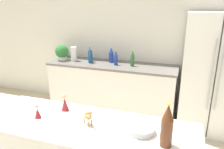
% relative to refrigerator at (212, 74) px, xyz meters
% --- Properties ---
extents(wall_back, '(8.00, 0.06, 2.55)m').
position_rel_refrigerator_xyz_m(wall_back, '(-1.30, 0.38, 0.40)').
color(wall_back, silver).
rests_on(wall_back, ground_plane).
extents(back_counter, '(2.18, 0.63, 0.88)m').
position_rel_refrigerator_xyz_m(back_counter, '(-1.56, 0.05, -0.43)').
color(back_counter, silver).
rests_on(back_counter, ground_plane).
extents(refrigerator, '(0.84, 0.70, 1.75)m').
position_rel_refrigerator_xyz_m(refrigerator, '(0.00, 0.00, 0.00)').
color(refrigerator, silver).
rests_on(refrigerator, ground_plane).
extents(potted_plant, '(0.24, 0.24, 0.28)m').
position_rel_refrigerator_xyz_m(potted_plant, '(-2.48, 0.02, 0.15)').
color(potted_plant, silver).
rests_on(potted_plant, back_counter).
extents(paper_towel_roll, '(0.11, 0.11, 0.25)m').
position_rel_refrigerator_xyz_m(paper_towel_roll, '(-2.26, 0.05, 0.13)').
color(paper_towel_roll, white).
rests_on(paper_towel_roll, back_counter).
extents(back_bottle_0, '(0.08, 0.08, 0.27)m').
position_rel_refrigerator_xyz_m(back_bottle_0, '(-1.60, 0.15, 0.14)').
color(back_bottle_0, navy).
rests_on(back_bottle_0, back_counter).
extents(back_bottle_1, '(0.07, 0.07, 0.24)m').
position_rel_refrigerator_xyz_m(back_bottle_1, '(-1.92, 0.00, 0.12)').
color(back_bottle_1, navy).
rests_on(back_bottle_1, back_counter).
extents(back_bottle_2, '(0.06, 0.06, 0.27)m').
position_rel_refrigerator_xyz_m(back_bottle_2, '(-1.20, 0.03, 0.14)').
color(back_bottle_2, '#2D6033').
rests_on(back_bottle_2, back_counter).
extents(back_bottle_3, '(0.06, 0.06, 0.25)m').
position_rel_refrigerator_xyz_m(back_bottle_3, '(-1.47, 0.01, 0.13)').
color(back_bottle_3, navy).
rests_on(back_bottle_3, back_counter).
extents(back_bottle_4, '(0.08, 0.08, 0.28)m').
position_rel_refrigerator_xyz_m(back_bottle_4, '(-1.97, 0.10, 0.14)').
color(back_bottle_4, navy).
rests_on(back_bottle_4, back_counter).
extents(wine_bottle, '(0.08, 0.08, 0.30)m').
position_rel_refrigerator_xyz_m(wine_bottle, '(-0.48, -2.07, 0.25)').
color(wine_bottle, '#562D19').
rests_on(wine_bottle, bar_counter).
extents(fruit_bowl, '(0.19, 0.19, 0.05)m').
position_rel_refrigerator_xyz_m(fruit_bowl, '(-0.65, -1.97, 0.14)').
color(fruit_bowl, '#B7BABF').
rests_on(fruit_bowl, bar_counter).
extents(camel_figurine, '(0.10, 0.10, 0.14)m').
position_rel_refrigerator_xyz_m(camel_figurine, '(-1.05, -2.00, 0.18)').
color(camel_figurine, '#A87F4C').
rests_on(camel_figurine, bar_counter).
extents(wise_man_figurine_blue, '(0.07, 0.07, 0.15)m').
position_rel_refrigerator_xyz_m(wise_man_figurine_blue, '(-1.34, -1.84, 0.17)').
color(wise_man_figurine_blue, maroon).
rests_on(wise_man_figurine_blue, bar_counter).
extents(wise_man_figurine_crimson, '(0.05, 0.05, 0.12)m').
position_rel_refrigerator_xyz_m(wise_man_figurine_crimson, '(-1.48, -2.03, 0.16)').
color(wise_man_figurine_crimson, maroon).
rests_on(wise_man_figurine_crimson, bar_counter).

